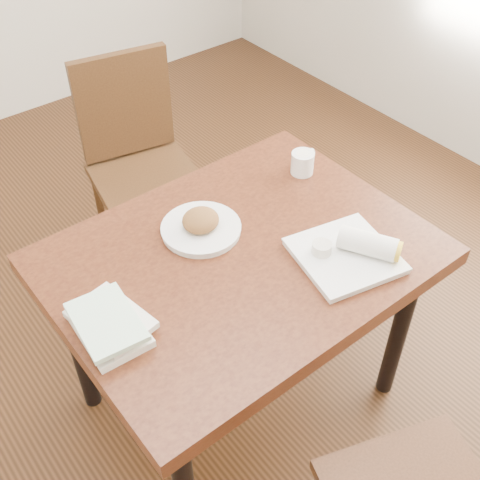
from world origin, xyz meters
TOP-DOWN VIEW (x-y plane):
  - ground at (0.00, 0.00)m, footprint 4.00×5.00m
  - table at (0.00, 0.00)m, footprint 1.11×0.85m
  - chair_far at (0.16, 0.90)m, footprint 0.49×0.49m
  - plate_scone at (-0.04, 0.15)m, footprint 0.25×0.25m
  - coffee_mug at (0.42, 0.18)m, footprint 0.12×0.08m
  - plate_burrito at (0.24, -0.23)m, footprint 0.33×0.33m
  - book_stack at (-0.45, -0.02)m, footprint 0.20×0.25m

SIDE VIEW (x-z plane):
  - ground at x=0.00m, z-range -0.01..0.00m
  - chair_far at x=0.16m, z-range 0.07..1.03m
  - table at x=0.00m, z-range 0.29..1.04m
  - plate_scone at x=-0.04m, z-range 0.74..0.81m
  - plate_burrito at x=0.24m, z-range 0.73..0.82m
  - book_stack at x=-0.45m, z-range 0.75..0.81m
  - coffee_mug at x=0.42m, z-range 0.75..0.83m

